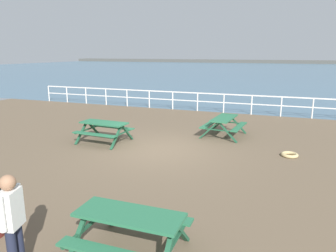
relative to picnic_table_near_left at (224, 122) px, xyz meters
name	(u,v)px	position (x,y,z in m)	size (l,w,h in m)	color
ground_plane	(159,152)	(-1.76, -2.65, -0.68)	(30.00, 24.00, 0.20)	brown
sea_band	(266,70)	(-1.76, 50.10, -0.58)	(142.00, 90.00, 0.01)	#476B84
distant_shoreline	(275,63)	(-1.76, 93.10, -0.58)	(142.00, 6.00, 1.80)	#4C4C47
seaward_railing	(211,99)	(-1.76, 5.10, 0.15)	(23.07, 0.07, 1.08)	white
picnic_table_near_left	(224,122)	(0.00, 0.00, 0.00)	(1.68, 1.93, 0.80)	#286B47
picnic_table_near_right	(104,127)	(-4.08, -2.50, 0.00)	(1.88, 1.63, 0.80)	#286B47
picnic_table_mid_centre	(130,224)	(0.03, -8.34, 0.00)	(1.81, 1.56, 0.80)	#286B47
visitor	(12,221)	(-1.32, -9.42, 0.36)	(0.30, 0.51, 1.66)	#1E2338
rope_coil	(290,155)	(2.55, -1.83, -0.53)	(0.55, 0.55, 0.11)	tan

